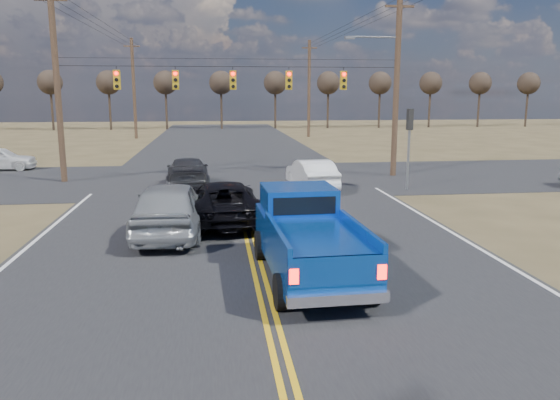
{
  "coord_description": "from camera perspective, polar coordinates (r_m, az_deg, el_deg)",
  "views": [
    {
      "loc": [
        -1.09,
        -11.72,
        4.65
      ],
      "look_at": [
        0.83,
        4.13,
        1.5
      ],
      "focal_mm": 35.0,
      "sensor_mm": 36.0,
      "label": 1
    }
  ],
  "objects": [
    {
      "name": "pickup_truck",
      "position": [
        13.87,
        2.91,
        -3.94
      ],
      "size": [
        2.45,
        5.78,
        2.14
      ],
      "rotation": [
        0.0,
        0.0,
        0.04
      ],
      "color": "black",
      "rests_on": "ground"
    },
    {
      "name": "ground",
      "position": [
        12.66,
        -1.52,
        -10.4
      ],
      "size": [
        160.0,
        160.0,
        0.0
      ],
      "primitive_type": "plane",
      "color": "brown",
      "rests_on": "ground"
    },
    {
      "name": "road_cross",
      "position": [
        30.1,
        -4.77,
        2.24
      ],
      "size": [
        120.0,
        12.0,
        0.02
      ],
      "primitive_type": "cube",
      "color": "#28282B",
      "rests_on": "ground"
    },
    {
      "name": "signal_gantry",
      "position": [
        29.55,
        -3.93,
        11.94
      ],
      "size": [
        19.6,
        4.83,
        10.0
      ],
      "color": "#473323",
      "rests_on": "ground"
    },
    {
      "name": "road_main",
      "position": [
        22.24,
        -3.96,
        -0.94
      ],
      "size": [
        14.0,
        120.0,
        0.02
      ],
      "primitive_type": "cube",
      "color": "#28282B",
      "rests_on": "ground"
    },
    {
      "name": "white_car_queue",
      "position": [
        26.55,
        3.32,
        2.68
      ],
      "size": [
        1.98,
        4.65,
        1.49
      ],
      "primitive_type": "imported",
      "rotation": [
        0.0,
        0.0,
        3.23
      ],
      "color": "white",
      "rests_on": "ground"
    },
    {
      "name": "black_suv",
      "position": [
        19.79,
        -5.95,
        -0.22
      ],
      "size": [
        2.84,
        5.64,
        1.53
      ],
      "primitive_type": "imported",
      "rotation": [
        0.0,
        0.0,
        3.2
      ],
      "color": "black",
      "rests_on": "ground"
    },
    {
      "name": "dgrey_car_queue",
      "position": [
        27.53,
        -9.61,
        2.83
      ],
      "size": [
        2.3,
        5.18,
        1.48
      ],
      "primitive_type": "imported",
      "rotation": [
        0.0,
        0.0,
        3.19
      ],
      "color": "#2C2C30",
      "rests_on": "ground"
    },
    {
      "name": "treeline",
      "position": [
        38.71,
        -5.44,
        12.67
      ],
      "size": [
        87.0,
        117.8,
        7.4
      ],
      "color": "#33261C",
      "rests_on": "ground"
    },
    {
      "name": "silver_suv",
      "position": [
        18.29,
        -11.48,
        -0.81
      ],
      "size": [
        2.35,
        5.5,
        1.85
      ],
      "primitive_type": "imported",
      "rotation": [
        0.0,
        0.0,
        3.11
      ],
      "color": "#979A9E",
      "rests_on": "ground"
    },
    {
      "name": "utility_poles",
      "position": [
        28.75,
        -4.86,
        12.27
      ],
      "size": [
        19.6,
        58.32,
        10.0
      ],
      "color": "#473323",
      "rests_on": "ground"
    }
  ]
}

